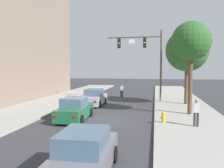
{
  "coord_description": "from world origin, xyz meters",
  "views": [
    {
      "loc": [
        4.03,
        -15.63,
        3.71
      ],
      "look_at": [
        -0.33,
        7.85,
        2.0
      ],
      "focal_mm": 37.5,
      "sensor_mm": 36.0,
      "label": 1
    }
  ],
  "objects_px": {
    "car_third_grey": "(84,155)",
    "street_tree_nearest": "(191,42)",
    "car_following_green": "(75,110)",
    "pedestrian_sidewalk_right_walker": "(196,111)",
    "street_tree_second": "(187,51)",
    "pedestrian_crossing_road": "(122,90)",
    "fire_hydrant": "(163,117)",
    "traffic_signal_mast": "(146,52)",
    "car_lead_silver": "(94,98)"
  },
  "relations": [
    {
      "from": "car_lead_silver",
      "to": "street_tree_second",
      "type": "bearing_deg",
      "value": 9.96
    },
    {
      "from": "fire_hydrant",
      "to": "street_tree_second",
      "type": "distance_m",
      "value": 9.91
    },
    {
      "from": "car_lead_silver",
      "to": "street_tree_nearest",
      "type": "distance_m",
      "value": 10.41
    },
    {
      "from": "car_following_green",
      "to": "traffic_signal_mast",
      "type": "bearing_deg",
      "value": 65.46
    },
    {
      "from": "street_tree_nearest",
      "to": "traffic_signal_mast",
      "type": "bearing_deg",
      "value": 117.53
    },
    {
      "from": "pedestrian_sidewalk_right_walker",
      "to": "fire_hydrant",
      "type": "bearing_deg",
      "value": 161.07
    },
    {
      "from": "car_following_green",
      "to": "car_third_grey",
      "type": "height_order",
      "value": "same"
    },
    {
      "from": "fire_hydrant",
      "to": "car_third_grey",
      "type": "bearing_deg",
      "value": -110.27
    },
    {
      "from": "car_following_green",
      "to": "car_third_grey",
      "type": "bearing_deg",
      "value": -68.36
    },
    {
      "from": "car_third_grey",
      "to": "street_tree_second",
      "type": "relative_size",
      "value": 0.59
    },
    {
      "from": "car_following_green",
      "to": "street_tree_second",
      "type": "relative_size",
      "value": 0.6
    },
    {
      "from": "car_lead_silver",
      "to": "street_tree_nearest",
      "type": "bearing_deg",
      "value": -22.9
    },
    {
      "from": "car_lead_silver",
      "to": "street_tree_nearest",
      "type": "relative_size",
      "value": 0.61
    },
    {
      "from": "pedestrian_crossing_road",
      "to": "street_tree_second",
      "type": "relative_size",
      "value": 0.23
    },
    {
      "from": "traffic_signal_mast",
      "to": "street_tree_nearest",
      "type": "bearing_deg",
      "value": -62.47
    },
    {
      "from": "street_tree_nearest",
      "to": "pedestrian_crossing_road",
      "type": "bearing_deg",
      "value": 123.55
    },
    {
      "from": "traffic_signal_mast",
      "to": "car_third_grey",
      "type": "xyz_separation_m",
      "value": [
        -1.27,
        -18.04,
        -4.59
      ]
    },
    {
      "from": "car_following_green",
      "to": "pedestrian_crossing_road",
      "type": "xyz_separation_m",
      "value": [
        1.5,
        12.91,
        0.19
      ]
    },
    {
      "from": "street_tree_nearest",
      "to": "street_tree_second",
      "type": "relative_size",
      "value": 0.97
    },
    {
      "from": "car_third_grey",
      "to": "car_following_green",
      "type": "bearing_deg",
      "value": 111.64
    },
    {
      "from": "car_third_grey",
      "to": "street_tree_second",
      "type": "height_order",
      "value": "street_tree_second"
    },
    {
      "from": "car_third_grey",
      "to": "pedestrian_crossing_road",
      "type": "xyz_separation_m",
      "value": [
        -1.74,
        21.07,
        0.19
      ]
    },
    {
      "from": "pedestrian_sidewalk_right_walker",
      "to": "fire_hydrant",
      "type": "xyz_separation_m",
      "value": [
        -1.9,
        0.65,
        -0.56
      ]
    },
    {
      "from": "pedestrian_crossing_road",
      "to": "street_tree_second",
      "type": "xyz_separation_m",
      "value": [
        7.03,
        -4.95,
        4.4
      ]
    },
    {
      "from": "fire_hydrant",
      "to": "car_lead_silver",
      "type": "bearing_deg",
      "value": 133.36
    },
    {
      "from": "car_following_green",
      "to": "fire_hydrant",
      "type": "relative_size",
      "value": 5.96
    },
    {
      "from": "car_lead_silver",
      "to": "pedestrian_crossing_road",
      "type": "bearing_deg",
      "value": 74.63
    },
    {
      "from": "street_tree_second",
      "to": "car_following_green",
      "type": "bearing_deg",
      "value": -136.97
    },
    {
      "from": "pedestrian_crossing_road",
      "to": "fire_hydrant",
      "type": "bearing_deg",
      "value": -70.82
    },
    {
      "from": "car_third_grey",
      "to": "street_tree_second",
      "type": "bearing_deg",
      "value": 71.85
    },
    {
      "from": "car_third_grey",
      "to": "street_tree_second",
      "type": "distance_m",
      "value": 17.58
    },
    {
      "from": "pedestrian_sidewalk_right_walker",
      "to": "fire_hydrant",
      "type": "distance_m",
      "value": 2.09
    },
    {
      "from": "car_lead_silver",
      "to": "pedestrian_sidewalk_right_walker",
      "type": "relative_size",
      "value": 2.59
    },
    {
      "from": "car_third_grey",
      "to": "street_tree_second",
      "type": "xyz_separation_m",
      "value": [
        5.29,
        16.12,
        4.59
      ]
    },
    {
      "from": "car_lead_silver",
      "to": "pedestrian_crossing_road",
      "type": "height_order",
      "value": "pedestrian_crossing_road"
    },
    {
      "from": "traffic_signal_mast",
      "to": "street_tree_nearest",
      "type": "height_order",
      "value": "traffic_signal_mast"
    },
    {
      "from": "traffic_signal_mast",
      "to": "pedestrian_crossing_road",
      "type": "bearing_deg",
      "value": 134.81
    },
    {
      "from": "traffic_signal_mast",
      "to": "street_tree_nearest",
      "type": "xyz_separation_m",
      "value": [
        3.67,
        -7.04,
        0.31
      ]
    },
    {
      "from": "car_third_grey",
      "to": "fire_hydrant",
      "type": "bearing_deg",
      "value": 69.73
    },
    {
      "from": "street_tree_second",
      "to": "car_third_grey",
      "type": "bearing_deg",
      "value": -108.15
    },
    {
      "from": "car_lead_silver",
      "to": "car_third_grey",
      "type": "distance_m",
      "value": 15.0
    },
    {
      "from": "pedestrian_sidewalk_right_walker",
      "to": "fire_hydrant",
      "type": "relative_size",
      "value": 2.28
    },
    {
      "from": "traffic_signal_mast",
      "to": "car_following_green",
      "type": "distance_m",
      "value": 11.79
    },
    {
      "from": "car_third_grey",
      "to": "street_tree_nearest",
      "type": "xyz_separation_m",
      "value": [
        4.94,
        11.0,
        4.9
      ]
    },
    {
      "from": "traffic_signal_mast",
      "to": "fire_hydrant",
      "type": "xyz_separation_m",
      "value": [
        1.61,
        -10.25,
        -4.8
      ]
    },
    {
      "from": "car_following_green",
      "to": "pedestrian_sidewalk_right_walker",
      "type": "bearing_deg",
      "value": -7.26
    },
    {
      "from": "car_third_grey",
      "to": "street_tree_nearest",
      "type": "distance_m",
      "value": 13.02
    },
    {
      "from": "car_third_grey",
      "to": "street_tree_nearest",
      "type": "relative_size",
      "value": 0.61
    },
    {
      "from": "car_lead_silver",
      "to": "car_third_grey",
      "type": "relative_size",
      "value": 0.99
    },
    {
      "from": "street_tree_second",
      "to": "pedestrian_crossing_road",
      "type": "bearing_deg",
      "value": 144.85
    }
  ]
}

